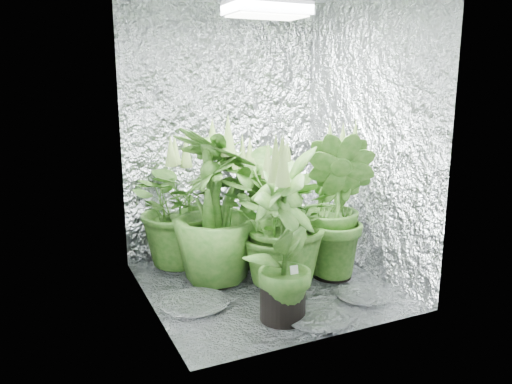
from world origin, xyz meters
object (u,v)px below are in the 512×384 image
object	(u,v)px
plant_f	(284,238)
plant_g	(334,206)
plant_d	(215,208)
circulation_fan	(307,235)
plant_a	(181,204)
plant_e	(282,220)
grow_lamp	(267,9)
plant_b	(243,207)
plant_c	(271,212)

from	to	relation	value
plant_f	plant_g	world-z (taller)	plant_g
plant_d	circulation_fan	xyz separation A→B (m)	(0.89, 0.25, -0.39)
plant_a	circulation_fan	size ratio (longest dim) A/B	2.91
plant_e	circulation_fan	size ratio (longest dim) A/B	2.75
plant_a	circulation_fan	xyz separation A→B (m)	(1.01, -0.16, -0.34)
plant_e	plant_g	size ratio (longest dim) A/B	0.89
grow_lamp	plant_b	size ratio (longest dim) A/B	0.50
grow_lamp	plant_e	world-z (taller)	grow_lamp
plant_c	plant_d	size ratio (longest dim) A/B	0.77
plant_c	plant_f	xyz separation A→B (m)	(-0.36, -0.89, 0.10)
plant_c	plant_a	bearing A→B (deg)	161.09
grow_lamp	plant_b	distance (m)	1.42
plant_g	plant_f	bearing A→B (deg)	-145.21
grow_lamp	circulation_fan	world-z (taller)	grow_lamp
grow_lamp	circulation_fan	size ratio (longest dim) A/B	1.37
circulation_fan	plant_f	bearing A→B (deg)	-151.33
plant_b	plant_f	world-z (taller)	plant_f
plant_b	plant_d	distance (m)	0.38
plant_c	circulation_fan	xyz separation A→B (m)	(0.37, 0.06, -0.26)
plant_f	grow_lamp	bearing A→B (deg)	75.40
plant_c	plant_g	bearing A→B (deg)	-58.07
plant_d	plant_f	distance (m)	0.72
plant_e	plant_g	distance (m)	0.43
plant_a	plant_e	distance (m)	0.84
plant_a	plant_e	size ratio (longest dim) A/B	1.06
plant_e	plant_g	xyz separation A→B (m)	(0.42, 0.01, 0.05)
plant_c	plant_d	xyz separation A→B (m)	(-0.52, -0.19, 0.13)
plant_f	circulation_fan	world-z (taller)	plant_f
plant_c	plant_d	bearing A→B (deg)	-159.51
plant_f	circulation_fan	bearing A→B (deg)	52.53
plant_d	plant_g	distance (m)	0.84
plant_a	plant_c	size ratio (longest dim) A/B	1.17
plant_a	plant_f	distance (m)	1.15
plant_f	plant_g	size ratio (longest dim) A/B	0.97
plant_f	circulation_fan	distance (m)	1.25
plant_a	circulation_fan	bearing A→B (deg)	-9.19
plant_b	plant_a	bearing A→B (deg)	155.53
plant_b	circulation_fan	distance (m)	0.67
plant_a	plant_g	bearing A→B (deg)	-35.89
plant_f	plant_e	bearing A→B (deg)	63.58
plant_a	plant_d	world-z (taller)	plant_d
grow_lamp	plant_g	distance (m)	1.40
plant_f	plant_c	bearing A→B (deg)	67.97
plant_d	plant_e	distance (m)	0.46
plant_d	circulation_fan	size ratio (longest dim) A/B	3.21
plant_b	plant_g	distance (m)	0.69
grow_lamp	plant_b	xyz separation A→B (m)	(0.01, 0.42, -1.36)
plant_a	plant_f	xyz separation A→B (m)	(0.28, -1.11, 0.02)
plant_c	plant_e	bearing A→B (deg)	-107.50
plant_b	plant_f	size ratio (longest dim) A/B	0.91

